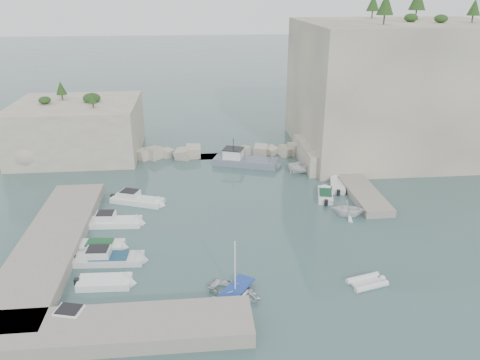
{
  "coord_description": "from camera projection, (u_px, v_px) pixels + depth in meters",
  "views": [
    {
      "loc": [
        -4.23,
        -37.39,
        20.88
      ],
      "look_at": [
        0.0,
        6.0,
        3.0
      ],
      "focal_mm": 35.0,
      "sensor_mm": 36.0,
      "label": 1
    }
  ],
  "objects": [
    {
      "name": "ground",
      "position": [
        246.0,
        235.0,
        42.74
      ],
      "size": [
        400.0,
        400.0,
        0.0
      ],
      "primitive_type": "plane",
      "color": "#3F5F5D",
      "rests_on": "ground"
    },
    {
      "name": "cliff_east",
      "position": [
        398.0,
        88.0,
        62.76
      ],
      "size": [
        26.0,
        22.0,
        17.0
      ],
      "primitive_type": "cube",
      "color": "beige",
      "rests_on": "ground"
    },
    {
      "name": "cliff_terrace",
      "position": [
        332.0,
        154.0,
        60.0
      ],
      "size": [
        8.0,
        10.0,
        2.5
      ],
      "primitive_type": "cube",
      "color": "beige",
      "rests_on": "ground"
    },
    {
      "name": "outcrop_west",
      "position": [
        78.0,
        129.0,
        62.63
      ],
      "size": [
        16.0,
        14.0,
        7.0
      ],
      "primitive_type": "cube",
      "color": "beige",
      "rests_on": "ground"
    },
    {
      "name": "quay_west",
      "position": [
        51.0,
        244.0,
        40.08
      ],
      "size": [
        5.0,
        24.0,
        1.1
      ],
      "primitive_type": "cube",
      "color": "#9E9689",
      "rests_on": "ground"
    },
    {
      "name": "quay_south",
      "position": [
        114.0,
        329.0,
        30.12
      ],
      "size": [
        18.0,
        4.0,
        1.1
      ],
      "primitive_type": "cube",
      "color": "#9E9689",
      "rests_on": "ground"
    },
    {
      "name": "ledge_east",
      "position": [
        355.0,
        183.0,
        53.01
      ],
      "size": [
        3.0,
        16.0,
        0.8
      ],
      "primitive_type": "cube",
      "color": "#9E9689",
      "rests_on": "ground"
    },
    {
      "name": "breakwater",
      "position": [
        221.0,
        151.0,
        62.64
      ],
      "size": [
        28.0,
        3.0,
        1.4
      ],
      "primitive_type": "cube",
      "color": "beige",
      "rests_on": "ground"
    },
    {
      "name": "motorboat_a",
      "position": [
        138.0,
        203.0,
        49.15
      ],
      "size": [
        6.33,
        3.92,
        1.4
      ],
      "primitive_type": null,
      "rotation": [
        0.0,
        0.0,
        -0.38
      ],
      "color": "white",
      "rests_on": "ground"
    },
    {
      "name": "motorboat_b",
      "position": [
        115.0,
        225.0,
        44.59
      ],
      "size": [
        5.66,
        2.13,
        1.4
      ],
      "primitive_type": null,
      "rotation": [
        0.0,
        0.0,
        -0.06
      ],
      "color": "white",
      "rests_on": "ground"
    },
    {
      "name": "motorboat_c",
      "position": [
        100.0,
        248.0,
        40.55
      ],
      "size": [
        4.62,
        2.04,
        0.7
      ],
      "primitive_type": null,
      "rotation": [
        0.0,
        0.0,
        -0.09
      ],
      "color": "white",
      "rests_on": "ground"
    },
    {
      "name": "motorboat_d",
      "position": [
        110.0,
        262.0,
        38.52
      ],
      "size": [
        6.23,
        2.18,
        1.4
      ],
      "primitive_type": null,
      "rotation": [
        0.0,
        0.0,
        -0.06
      ],
      "color": "silver",
      "rests_on": "ground"
    },
    {
      "name": "motorboat_e",
      "position": [
        105.0,
        285.0,
        35.51
      ],
      "size": [
        4.43,
        1.97,
        0.7
      ],
      "primitive_type": null,
      "rotation": [
        0.0,
        0.0,
        -0.04
      ],
      "color": "white",
      "rests_on": "ground"
    },
    {
      "name": "motorboat_f",
      "position": [
        82.0,
        326.0,
        31.23
      ],
      "size": [
        5.64,
        2.93,
        1.4
      ],
      "primitive_type": null,
      "rotation": [
        0.0,
        0.0,
        -0.26
      ],
      "color": "white",
      "rests_on": "ground"
    },
    {
      "name": "rowboat",
      "position": [
        235.0,
        295.0,
        34.36
      ],
      "size": [
        5.07,
        4.75,
        0.85
      ],
      "primitive_type": "imported",
      "rotation": [
        0.0,
        0.0,
        0.97
      ],
      "color": "white",
      "rests_on": "ground"
    },
    {
      "name": "inflatable_dinghy",
      "position": [
        367.0,
        284.0,
        35.63
      ],
      "size": [
        3.37,
        2.24,
        0.44
      ],
      "primitive_type": null,
      "rotation": [
        0.0,
        0.0,
        0.26
      ],
      "color": "silver",
      "rests_on": "ground"
    },
    {
      "name": "tender_east_a",
      "position": [
        348.0,
        216.0,
        46.39
      ],
      "size": [
        4.0,
        3.66,
        1.79
      ],
      "primitive_type": "imported",
      "rotation": [
        0.0,
        0.0,
        1.33
      ],
      "color": "white",
      "rests_on": "ground"
    },
    {
      "name": "tender_east_b",
      "position": [
        325.0,
        197.0,
        50.46
      ],
      "size": [
        2.46,
        4.65,
        0.7
      ],
      "primitive_type": null,
      "rotation": [
        0.0,
        0.0,
        1.34
      ],
      "color": "silver",
      "rests_on": "ground"
    },
    {
      "name": "tender_east_c",
      "position": [
        337.0,
        187.0,
        53.0
      ],
      "size": [
        2.66,
        5.01,
        0.7
      ],
      "primitive_type": null,
      "rotation": [
        0.0,
        0.0,
        1.33
      ],
      "color": "silver",
      "rests_on": "ground"
    },
    {
      "name": "tender_east_d",
      "position": [
        304.0,
        172.0,
        57.27
      ],
      "size": [
        4.52,
        2.29,
        1.67
      ],
      "primitive_type": "imported",
      "rotation": [
        0.0,
        0.0,
        1.73
      ],
      "color": "silver",
      "rests_on": "ground"
    },
    {
      "name": "work_boat",
      "position": [
        246.0,
        165.0,
        59.74
      ],
      "size": [
        9.26,
        5.43,
        2.2
      ],
      "primitive_type": null,
      "rotation": [
        0.0,
        0.0,
        -0.34
      ],
      "color": "slate",
      "rests_on": "ground"
    },
    {
      "name": "rowboat_mast",
      "position": [
        235.0,
        266.0,
        33.4
      ],
      "size": [
        0.1,
        0.1,
        4.2
      ],
      "primitive_type": "cylinder",
      "color": "white",
      "rests_on": "rowboat"
    },
    {
      "name": "vegetation",
      "position": [
        364.0,
        13.0,
        60.0
      ],
      "size": [
        53.48,
        13.88,
        13.4
      ],
      "color": "#1E4219",
      "rests_on": "ground"
    }
  ]
}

